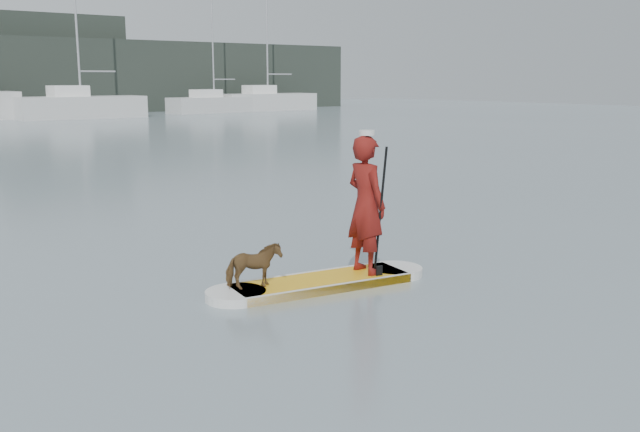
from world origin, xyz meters
TOP-DOWN VIEW (x-y plane):
  - ground at (0.00, 0.00)m, footprint 140.00×140.00m
  - paddleboard at (3.97, -0.20)m, footprint 3.27×1.20m
  - paddler at (4.70, -0.32)m, footprint 0.49×0.72m
  - white_cap at (4.70, -0.32)m, footprint 0.22×0.22m
  - dog at (3.00, -0.04)m, footprint 0.77×0.49m
  - paddle at (4.72, -0.59)m, footprint 0.10×0.30m
  - sailboat_e at (15.91, 43.84)m, footprint 8.89×2.92m
  - sailboat_f at (27.77, 45.66)m, footprint 8.27×3.27m
  - shore_building_east at (18.00, 54.00)m, footprint 10.00×4.00m
  - sailboat_g at (33.47, 46.18)m, footprint 8.86×2.95m

SIDE VIEW (x-z plane):
  - ground at x=0.00m, z-range 0.00..0.00m
  - paddleboard at x=3.97m, z-range 0.00..0.12m
  - dog at x=3.00m, z-range 0.12..0.72m
  - paddle at x=4.72m, z-range -0.20..1.80m
  - sailboat_f at x=27.77m, z-range -5.22..6.84m
  - sailboat_e at x=15.91m, z-range -5.51..7.36m
  - sailboat_g at x=33.47m, z-range -5.21..7.08m
  - paddler at x=4.70m, z-range 0.12..2.07m
  - white_cap at x=4.70m, z-range 2.07..2.14m
  - shore_building_east at x=18.00m, z-range 0.00..8.00m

